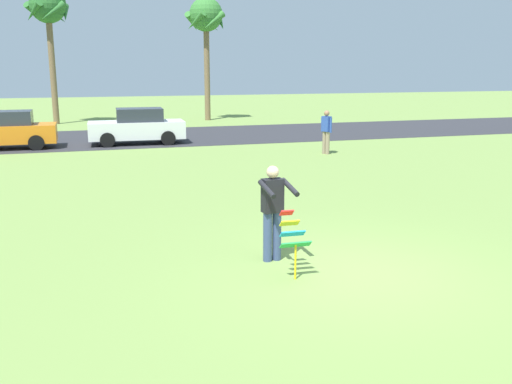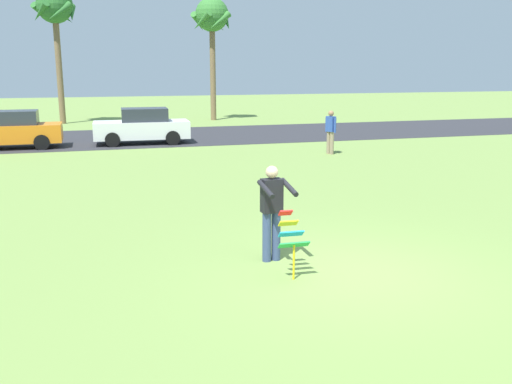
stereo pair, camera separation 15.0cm
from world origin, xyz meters
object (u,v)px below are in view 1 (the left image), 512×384
at_px(palm_tree_centre_far, 206,20).
at_px(kite_held, 292,235).
at_px(parked_car_orange, 5,131).
at_px(palm_tree_right_near, 48,11).
at_px(person_walker_near, 326,131).
at_px(person_kite_flyer, 273,210).
at_px(parked_car_white, 137,127).

bearing_deg(palm_tree_centre_far, kite_held, -99.25).
height_order(kite_held, parked_car_orange, parked_car_orange).
relative_size(palm_tree_right_near, person_walker_near, 4.62).
height_order(person_kite_flyer, palm_tree_centre_far, palm_tree_centre_far).
bearing_deg(palm_tree_right_near, parked_car_white, -70.01).
bearing_deg(parked_car_white, person_kite_flyer, -87.10).
xyz_separation_m(palm_tree_right_near, person_walker_near, (10.81, -15.92, -5.68)).
relative_size(kite_held, parked_car_white, 0.25).
height_order(kite_held, person_walker_near, person_walker_near).
distance_m(kite_held, palm_tree_centre_far, 28.85).
bearing_deg(kite_held, person_walker_near, 63.87).
bearing_deg(kite_held, person_kite_flyer, 95.34).
xyz_separation_m(person_kite_flyer, palm_tree_centre_far, (4.62, 27.13, 5.36)).
height_order(palm_tree_right_near, person_walker_near, palm_tree_right_near).
xyz_separation_m(person_kite_flyer, parked_car_white, (-0.84, 16.63, -0.18)).
bearing_deg(palm_tree_centre_far, parked_car_orange, -136.26).
bearing_deg(parked_car_white, kite_held, -86.99).
bearing_deg(palm_tree_right_near, palm_tree_centre_far, -1.34).
bearing_deg(parked_car_white, palm_tree_centre_far, 62.51).
bearing_deg(parked_car_white, palm_tree_right_near, 109.99).
xyz_separation_m(person_kite_flyer, palm_tree_right_near, (-4.74, 27.35, 5.66)).
height_order(kite_held, parked_car_white, parked_car_white).
bearing_deg(parked_car_orange, palm_tree_right_near, 81.46).
distance_m(person_kite_flyer, palm_tree_centre_far, 28.04).
relative_size(kite_held, palm_tree_centre_far, 0.14).
distance_m(parked_car_orange, palm_tree_centre_far, 16.17).
xyz_separation_m(person_kite_flyer, kite_held, (0.07, -0.80, -0.25)).
bearing_deg(person_walker_near, palm_tree_right_near, 124.18).
distance_m(palm_tree_right_near, palm_tree_centre_far, 9.37).
xyz_separation_m(parked_car_orange, palm_tree_centre_far, (10.98, 10.50, 5.54)).
relative_size(person_kite_flyer, kite_held, 1.62).
distance_m(kite_held, palm_tree_right_near, 29.17).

